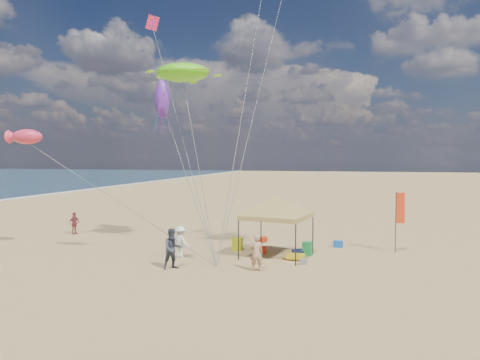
{
  "coord_description": "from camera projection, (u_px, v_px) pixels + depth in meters",
  "views": [
    {
      "loc": [
        5.74,
        -19.36,
        5.21
      ],
      "look_at": [
        0.0,
        3.0,
        4.0
      ],
      "focal_mm": 33.57,
      "sensor_mm": 36.0,
      "label": 1
    }
  ],
  "objects": [
    {
      "name": "fish_kite",
      "position": [
        27.0,
        137.0,
        23.98
      ],
      "size": [
        2.0,
        1.44,
        0.8
      ],
      "primitive_type": "ellipsoid",
      "rotation": [
        0.0,
        0.0,
        0.33
      ],
      "color": "#E4304D",
      "rests_on": "ground"
    },
    {
      "name": "cooler_blue",
      "position": [
        338.0,
        244.0,
        25.75
      ],
      "size": [
        0.54,
        0.38,
        0.38
      ],
      "primitive_type": "cube",
      "color": "#1554AD",
      "rests_on": "ground"
    },
    {
      "name": "feather_flag",
      "position": [
        399.0,
        212.0,
        24.26
      ],
      "size": [
        0.5,
        0.16,
        3.32
      ],
      "color": "black",
      "rests_on": "ground"
    },
    {
      "name": "chair_green",
      "position": [
        307.0,
        249.0,
        23.65
      ],
      "size": [
        0.5,
        0.5,
        0.7
      ],
      "primitive_type": "cube",
      "color": "#1A9044",
      "rests_on": "ground"
    },
    {
      "name": "person_near_a",
      "position": [
        256.0,
        253.0,
        20.37
      ],
      "size": [
        0.71,
        0.57,
        1.69
      ],
      "primitive_type": "imported",
      "rotation": [
        0.0,
        0.0,
        3.45
      ],
      "color": "tan",
      "rests_on": "ground"
    },
    {
      "name": "ground",
      "position": [
        224.0,
        271.0,
        20.42
      ],
      "size": [
        280.0,
        280.0,
        0.0
      ],
      "primitive_type": "plane",
      "color": "tan",
      "rests_on": "ground"
    },
    {
      "name": "squid_kite",
      "position": [
        162.0,
        99.0,
        27.37
      ],
      "size": [
        1.04,
        1.04,
        2.36
      ],
      "primitive_type": "ellipsoid",
      "rotation": [
        0.0,
        0.0,
        0.17
      ],
      "color": "#6027A2",
      "rests_on": "ground"
    },
    {
      "name": "cooler_red",
      "position": [
        261.0,
        250.0,
        24.08
      ],
      "size": [
        0.54,
        0.38,
        0.38
      ],
      "primitive_type": "cube",
      "color": "red",
      "rests_on": "ground"
    },
    {
      "name": "chair_yellow",
      "position": [
        237.0,
        244.0,
        24.9
      ],
      "size": [
        0.5,
        0.5,
        0.7
      ],
      "primitive_type": "cube",
      "color": "#CDDA18",
      "rests_on": "ground"
    },
    {
      "name": "beach_cart",
      "position": [
        296.0,
        256.0,
        22.52
      ],
      "size": [
        0.9,
        0.5,
        0.24
      ],
      "primitive_type": "cube",
      "color": "yellow",
      "rests_on": "ground"
    },
    {
      "name": "person_near_b",
      "position": [
        173.0,
        249.0,
        20.74
      ],
      "size": [
        1.16,
        1.14,
        1.89
      ],
      "primitive_type": "imported",
      "rotation": [
        0.0,
        0.0,
        0.73
      ],
      "color": "#343A47",
      "rests_on": "ground"
    },
    {
      "name": "stunt_kite_pink",
      "position": [
        153.0,
        23.0,
        34.3
      ],
      "size": [
        0.89,
        1.16,
        0.97
      ],
      "primitive_type": "cube",
      "rotation": [
        0.44,
        0.0,
        1.13
      ],
      "color": "#F52A5C",
      "rests_on": "ground"
    },
    {
      "name": "canopy_tent",
      "position": [
        277.0,
        197.0,
        23.19
      ],
      "size": [
        5.97,
        5.97,
        3.74
      ],
      "color": "black",
      "rests_on": "ground"
    },
    {
      "name": "bag_navy",
      "position": [
        298.0,
        252.0,
        23.58
      ],
      "size": [
        0.69,
        0.54,
        0.36
      ],
      "primitive_type": "cylinder",
      "rotation": [
        0.0,
        1.57,
        0.35
      ],
      "color": "#0D143D",
      "rests_on": "ground"
    },
    {
      "name": "crate_grey",
      "position": [
        304.0,
        262.0,
        21.6
      ],
      "size": [
        0.34,
        0.3,
        0.28
      ],
      "primitive_type": "cube",
      "color": "slate",
      "rests_on": "ground"
    },
    {
      "name": "turtle_kite",
      "position": [
        183.0,
        73.0,
        24.57
      ],
      "size": [
        3.11,
        2.54,
        0.99
      ],
      "primitive_type": "ellipsoid",
      "rotation": [
        0.0,
        0.0,
        0.06
      ],
      "color": "#53CC14",
      "rests_on": "ground"
    },
    {
      "name": "person_far_a",
      "position": [
        74.0,
        223.0,
        30.08
      ],
      "size": [
        0.54,
        0.93,
        1.49
      ],
      "primitive_type": "imported",
      "rotation": [
        0.0,
        0.0,
        1.36
      ],
      "color": "#A33F47",
      "rests_on": "ground"
    },
    {
      "name": "person_near_c",
      "position": [
        181.0,
        242.0,
        23.02
      ],
      "size": [
        1.21,
        0.94,
        1.65
      ],
      "primitive_type": "imported",
      "rotation": [
        0.0,
        0.0,
        2.79
      ],
      "color": "white",
      "rests_on": "ground"
    },
    {
      "name": "bag_orange",
      "position": [
        263.0,
        240.0,
        27.17
      ],
      "size": [
        0.54,
        0.69,
        0.36
      ],
      "primitive_type": "cylinder",
      "rotation": [
        0.0,
        1.57,
        1.22
      ],
      "color": "red",
      "rests_on": "ground"
    }
  ]
}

